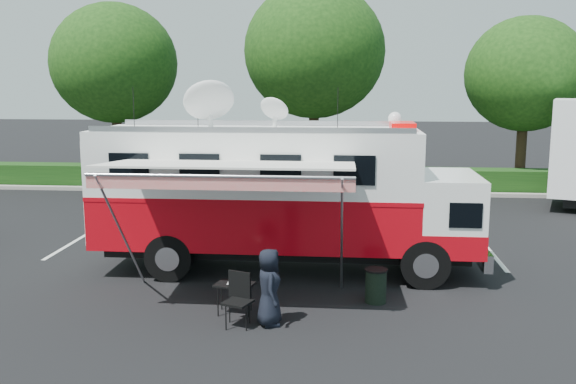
% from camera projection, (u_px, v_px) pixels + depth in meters
% --- Properties ---
extents(ground_plane, '(120.00, 120.00, 0.00)m').
position_uv_depth(ground_plane, '(286.00, 270.00, 16.13)').
color(ground_plane, black).
rests_on(ground_plane, ground).
extents(back_border, '(60.00, 6.14, 8.87)m').
position_uv_depth(back_border, '(340.00, 73.00, 27.83)').
color(back_border, '#9E998E').
rests_on(back_border, ground_plane).
extents(stall_lines, '(24.12, 5.50, 0.01)m').
position_uv_depth(stall_lines, '(279.00, 240.00, 19.12)').
color(stall_lines, silver).
rests_on(stall_lines, ground_plane).
extents(command_truck, '(9.44, 2.60, 4.53)m').
position_uv_depth(command_truck, '(283.00, 194.00, 15.81)').
color(command_truck, black).
rests_on(command_truck, ground_plane).
extents(awning, '(5.15, 2.66, 3.11)m').
position_uv_depth(awning, '(228.00, 169.00, 13.07)').
color(awning, white).
rests_on(awning, ground_plane).
extents(person, '(0.63, 0.83, 1.52)m').
position_uv_depth(person, '(269.00, 325.00, 12.51)').
color(person, black).
rests_on(person, ground_plane).
extents(folding_table, '(0.84, 0.68, 0.64)m').
position_uv_depth(folding_table, '(234.00, 286.00, 13.02)').
color(folding_table, black).
rests_on(folding_table, ground_plane).
extents(folding_chair, '(0.64, 0.68, 1.04)m').
position_uv_depth(folding_chair, '(239.00, 294.00, 12.43)').
color(folding_chair, black).
rests_on(folding_chair, ground_plane).
extents(trash_bin, '(0.49, 0.49, 0.74)m').
position_uv_depth(trash_bin, '(376.00, 286.00, 13.71)').
color(trash_bin, black).
rests_on(trash_bin, ground_plane).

